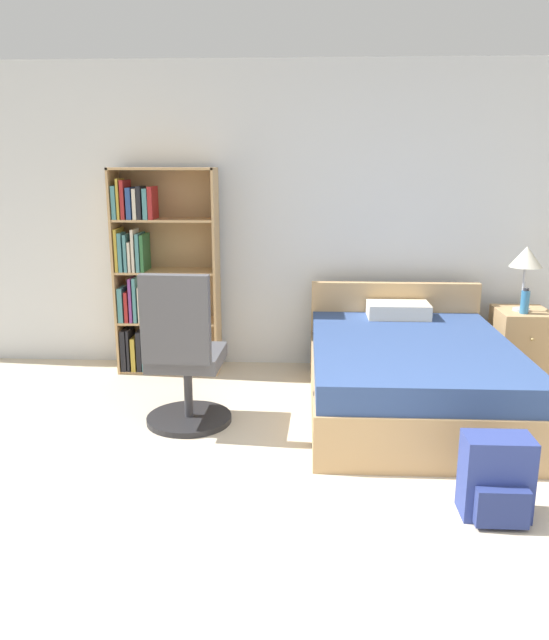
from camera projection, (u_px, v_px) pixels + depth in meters
The scene contains 9 objects.
ground_plane at pixel (362, 605), 2.56m from camera, with size 14.00×14.00×0.00m, color beige.
wall_back at pixel (335, 219), 5.37m from camera, with size 9.00×0.06×2.60m.
bookshelf at pixel (154, 274), 5.30m from camera, with size 0.86×0.32×1.73m.
bed at pixel (409, 373), 4.55m from camera, with size 1.42×1.95×0.78m.
office_chair at pixel (184, 361), 4.18m from camera, with size 0.59×0.63×1.09m.
nightstand at pixel (520, 345), 5.18m from camera, with size 0.42×0.50×0.59m.
table_lamp at pixel (526, 259), 4.99m from camera, with size 0.26×0.26×0.53m.
water_bottle at pixel (525, 302), 4.98m from camera, with size 0.07×0.07×0.21m.
backpack_blue at pixel (496, 479), 3.16m from camera, with size 0.34×0.27×0.43m.
Camera 1 is at (-0.25, -2.21, 1.76)m, focal length 35.00 mm.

